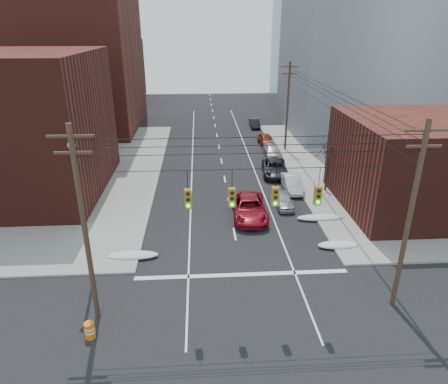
{
  "coord_description": "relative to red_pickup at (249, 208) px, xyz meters",
  "views": [
    {
      "loc": [
        -2.55,
        -15.34,
        15.18
      ],
      "look_at": [
        -0.74,
        13.39,
        3.0
      ],
      "focal_mm": 32.0,
      "sensor_mm": 36.0,
      "label": 1
    }
  ],
  "objects": [
    {
      "name": "parked_car_a",
      "position": [
        3.3,
        1.83,
        -0.22
      ],
      "size": [
        1.52,
        3.66,
        1.24
      ],
      "primitive_type": "imported",
      "rotation": [
        0.0,
        0.0,
        0.02
      ],
      "color": "#ACABB0",
      "rests_on": "ground"
    },
    {
      "name": "utility_pole_far",
      "position": [
        7.0,
        19.09,
        4.94
      ],
      "size": [
        2.2,
        0.28,
        11.0
      ],
      "color": "#473323",
      "rests_on": "ground"
    },
    {
      "name": "parked_car_f",
      "position": [
        4.65,
        31.42,
        -0.17
      ],
      "size": [
        1.42,
        4.06,
        1.34
      ],
      "primitive_type": "imported",
      "rotation": [
        0.0,
        0.0,
        0.0
      ],
      "color": "black",
      "rests_on": "ground"
    },
    {
      "name": "traffic_signals",
      "position": [
        -1.4,
        -11.94,
        6.33
      ],
      "size": [
        17.0,
        0.42,
        2.02
      ],
      "color": "black",
      "rests_on": "ground"
    },
    {
      "name": "utility_pole_left",
      "position": [
        -10.0,
        -11.91,
        4.94
      ],
      "size": [
        2.2,
        0.28,
        11.0
      ],
      "color": "#473323",
      "rests_on": "ground"
    },
    {
      "name": "building_storefront",
      "position": [
        16.5,
        1.09,
        3.16
      ],
      "size": [
        16.0,
        12.0,
        8.0
      ],
      "primitive_type": "cube",
      "color": "#471A15",
      "rests_on": "ground"
    },
    {
      "name": "construction_barrel",
      "position": [
        -10.0,
        -13.56,
        -0.36
      ],
      "size": [
        0.68,
        0.68,
        0.94
      ],
      "rotation": [
        0.0,
        0.0,
        -0.34
      ],
      "color": "orange",
      "rests_on": "ground"
    },
    {
      "name": "lot_car_a",
      "position": [
        -16.07,
        10.13,
        -0.06
      ],
      "size": [
        3.96,
        1.73,
        1.27
      ],
      "primitive_type": "imported",
      "rotation": [
        0.0,
        0.0,
        1.47
      ],
      "color": "silver",
      "rests_on": "sidewalk_nw"
    },
    {
      "name": "parked_car_d",
      "position": [
        4.9,
        16.69,
        -0.16
      ],
      "size": [
        1.9,
        4.66,
        1.35
      ],
      "primitive_type": "imported",
      "rotation": [
        0.0,
        0.0,
        0.0
      ],
      "color": "#B2B3B7",
      "rests_on": "ground"
    },
    {
      "name": "street_light",
      "position": [
        -11.0,
        -8.91,
        4.7
      ],
      "size": [
        0.44,
        0.44,
        9.32
      ],
      "color": "gray",
      "rests_on": "ground"
    },
    {
      "name": "bare_tree",
      "position": [
        8.09,
        5.09,
        1.48
      ],
      "size": [
        2.09,
        2.2,
        4.93
      ],
      "color": "black",
      "rests_on": "ground"
    },
    {
      "name": "building_brick_far",
      "position": [
        -27.5,
        59.09,
        5.16
      ],
      "size": [
        22.0,
        18.0,
        12.0
      ],
      "primitive_type": "cube",
      "color": "#471A15",
      "rests_on": "ground"
    },
    {
      "name": "parked_car_e",
      "position": [
        4.9,
        21.45,
        -0.08
      ],
      "size": [
        2.1,
        4.56,
        1.51
      ],
      "primitive_type": "imported",
      "rotation": [
        0.0,
        0.0,
        0.07
      ],
      "color": "maroon",
      "rests_on": "ground"
    },
    {
      "name": "building_brick_tall",
      "position": [
        -25.5,
        33.09,
        14.16
      ],
      "size": [
        24.0,
        20.0,
        30.0
      ],
      "primitive_type": "cube",
      "color": "maroon",
      "rests_on": "ground"
    },
    {
      "name": "parked_car_b",
      "position": [
        4.9,
        5.54,
        -0.09
      ],
      "size": [
        1.68,
        4.58,
        1.5
      ],
      "primitive_type": "imported",
      "rotation": [
        0.0,
        0.0,
        -0.02
      ],
      "color": "silver",
      "rests_on": "ground"
    },
    {
      "name": "building_office",
      "position": [
        20.5,
        29.09,
        11.66
      ],
      "size": [
        22.0,
        20.0,
        25.0
      ],
      "primitive_type": "cube",
      "color": "gray",
      "rests_on": "ground"
    },
    {
      "name": "lot_car_c",
      "position": [
        -19.11,
        6.18,
        -0.08
      ],
      "size": [
        4.45,
        2.42,
        1.22
      ],
      "primitive_type": "imported",
      "rotation": [
        0.0,
        0.0,
        1.4
      ],
      "color": "black",
      "rests_on": "sidewalk_nw"
    },
    {
      "name": "red_pickup",
      "position": [
        0.0,
        0.0,
        0.0
      ],
      "size": [
        2.96,
        6.12,
        1.68
      ],
      "primitive_type": "imported",
      "rotation": [
        0.0,
        0.0,
        -0.03
      ],
      "color": "maroon",
      "rests_on": "ground"
    },
    {
      "name": "utility_pole_right",
      "position": [
        7.0,
        -11.91,
        4.94
      ],
      "size": [
        2.2,
        0.28,
        11.0
      ],
      "color": "#473323",
      "rests_on": "ground"
    },
    {
      "name": "snow_east_far",
      "position": [
        5.9,
        -0.91,
        -0.63
      ],
      "size": [
        4.0,
        1.08,
        0.42
      ],
      "primitive_type": "ellipsoid",
      "color": "silver",
      "rests_on": "ground"
    },
    {
      "name": "parked_car_c",
      "position": [
        3.99,
        10.06,
        -0.06
      ],
      "size": [
        3.09,
        5.79,
        1.55
      ],
      "primitive_type": "imported",
      "rotation": [
        0.0,
        0.0,
        -0.09
      ],
      "color": "black",
      "rests_on": "ground"
    },
    {
      "name": "ground",
      "position": [
        -1.5,
        -14.91,
        -0.84
      ],
      "size": [
        160.0,
        160.0,
        0.0
      ],
      "primitive_type": "plane",
      "color": "black",
      "rests_on": "ground"
    },
    {
      "name": "lot_car_b",
      "position": [
        -17.16,
        8.88,
        0.05
      ],
      "size": [
        5.45,
        2.75,
        1.48
      ],
      "primitive_type": "imported",
      "rotation": [
        0.0,
        0.0,
        1.51
      ],
      "color": "#BCBCC1",
      "rests_on": "sidewalk_nw"
    },
    {
      "name": "snow_nw",
      "position": [
        -8.9,
        -5.91,
        -0.63
      ],
      "size": [
        3.5,
        1.08,
        0.42
      ],
      "primitive_type": "ellipsoid",
      "color": "silver",
      "rests_on": "ground"
    },
    {
      "name": "building_glass",
      "position": [
        22.5,
        55.09,
        10.16
      ],
      "size": [
        20.0,
        18.0,
        22.0
      ],
      "primitive_type": "cube",
      "color": "gray",
      "rests_on": "ground"
    },
    {
      "name": "lot_car_d",
      "position": [
        -21.49,
        15.25,
        -0.08
      ],
      "size": [
        3.81,
        2.17,
        1.22
      ],
      "primitive_type": "imported",
      "rotation": [
        0.0,
        0.0,
        1.36
      ],
      "color": "#A4A4A9",
      "rests_on": "sidewalk_nw"
    },
    {
      "name": "snow_ne",
      "position": [
        5.9,
        -5.41,
        -0.63
      ],
      "size": [
        3.0,
        1.08,
        0.42
      ],
      "primitive_type": "ellipsoid",
      "color": "silver",
      "rests_on": "ground"
    }
  ]
}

